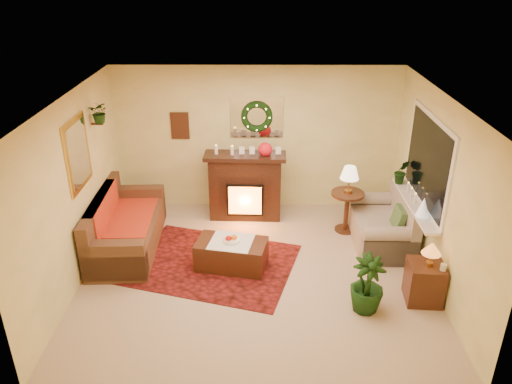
{
  "coord_description": "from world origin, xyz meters",
  "views": [
    {
      "loc": [
        0.05,
        -6.17,
        4.21
      ],
      "look_at": [
        0.0,
        0.35,
        1.15
      ],
      "focal_mm": 35.0,
      "sensor_mm": 36.0,
      "label": 1
    }
  ],
  "objects_px": {
    "loveseat": "(382,220)",
    "side_table_round": "(346,213)",
    "fireplace": "(245,189)",
    "sofa": "(127,223)",
    "coffee_table": "(232,255)",
    "end_table_square": "(424,283)"
  },
  "relations": [
    {
      "from": "side_table_round",
      "to": "loveseat",
      "type": "bearing_deg",
      "value": -39.1
    },
    {
      "from": "fireplace",
      "to": "side_table_round",
      "type": "height_order",
      "value": "fireplace"
    },
    {
      "from": "side_table_round",
      "to": "coffee_table",
      "type": "distance_m",
      "value": 2.19
    },
    {
      "from": "loveseat",
      "to": "side_table_round",
      "type": "xyz_separation_m",
      "value": [
        -0.5,
        0.41,
        -0.09
      ]
    },
    {
      "from": "sofa",
      "to": "coffee_table",
      "type": "height_order",
      "value": "sofa"
    },
    {
      "from": "side_table_round",
      "to": "end_table_square",
      "type": "height_order",
      "value": "side_table_round"
    },
    {
      "from": "side_table_round",
      "to": "coffee_table",
      "type": "xyz_separation_m",
      "value": [
        -1.87,
        -1.13,
        -0.12
      ]
    },
    {
      "from": "fireplace",
      "to": "loveseat",
      "type": "height_order",
      "value": "fireplace"
    },
    {
      "from": "loveseat",
      "to": "side_table_round",
      "type": "bearing_deg",
      "value": 140.95
    },
    {
      "from": "loveseat",
      "to": "end_table_square",
      "type": "height_order",
      "value": "loveseat"
    },
    {
      "from": "fireplace",
      "to": "coffee_table",
      "type": "relative_size",
      "value": 1.21
    },
    {
      "from": "fireplace",
      "to": "sofa",
      "type": "bearing_deg",
      "value": -148.55
    },
    {
      "from": "fireplace",
      "to": "side_table_round",
      "type": "distance_m",
      "value": 1.79
    },
    {
      "from": "fireplace",
      "to": "loveseat",
      "type": "relative_size",
      "value": 0.85
    },
    {
      "from": "end_table_square",
      "to": "coffee_table",
      "type": "height_order",
      "value": "end_table_square"
    },
    {
      "from": "end_table_square",
      "to": "loveseat",
      "type": "bearing_deg",
      "value": 99.44
    },
    {
      "from": "end_table_square",
      "to": "coffee_table",
      "type": "distance_m",
      "value": 2.74
    },
    {
      "from": "loveseat",
      "to": "end_table_square",
      "type": "bearing_deg",
      "value": -80.5
    },
    {
      "from": "end_table_square",
      "to": "side_table_round",
      "type": "bearing_deg",
      "value": 111.45
    },
    {
      "from": "sofa",
      "to": "side_table_round",
      "type": "bearing_deg",
      "value": 6.73
    },
    {
      "from": "sofa",
      "to": "side_table_round",
      "type": "xyz_separation_m",
      "value": [
        3.55,
        0.56,
        -0.1
      ]
    },
    {
      "from": "end_table_square",
      "to": "coffee_table",
      "type": "bearing_deg",
      "value": 163.44
    }
  ]
}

